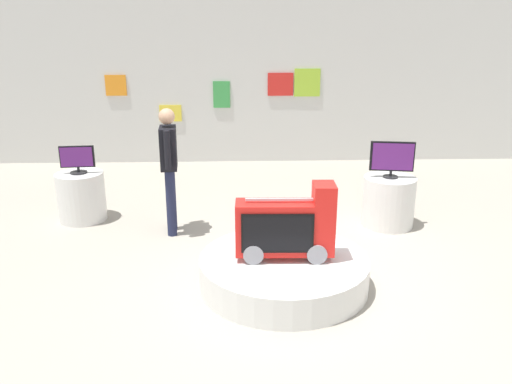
{
  "coord_description": "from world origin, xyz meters",
  "views": [
    {
      "loc": [
        -0.71,
        -4.9,
        2.6
      ],
      "look_at": [
        -0.49,
        0.91,
        0.71
      ],
      "focal_mm": 36.24,
      "sensor_mm": 36.0,
      "label": 1
    }
  ],
  "objects_px": {
    "novelty_firetruck_tv": "(287,229)",
    "display_pedestal_center_rear": "(81,197)",
    "display_pedestal_left_rear": "(388,201)",
    "tv_on_left_rear": "(392,158)",
    "main_display_pedestal": "(284,271)",
    "tv_on_center_rear": "(77,159)",
    "shopper_browsing_near_truck": "(169,162)"
  },
  "relations": [
    {
      "from": "novelty_firetruck_tv",
      "to": "display_pedestal_left_rear",
      "type": "distance_m",
      "value": 2.28
    },
    {
      "from": "novelty_firetruck_tv",
      "to": "display_pedestal_center_rear",
      "type": "xyz_separation_m",
      "value": [
        -2.65,
        2.03,
        -0.3
      ]
    },
    {
      "from": "main_display_pedestal",
      "to": "novelty_firetruck_tv",
      "type": "xyz_separation_m",
      "value": [
        0.02,
        -0.01,
        0.48
      ]
    },
    {
      "from": "main_display_pedestal",
      "to": "display_pedestal_left_rear",
      "type": "xyz_separation_m",
      "value": [
        1.55,
        1.66,
        0.18
      ]
    },
    {
      "from": "display_pedestal_left_rear",
      "to": "tv_on_left_rear",
      "type": "bearing_deg",
      "value": -81.07
    },
    {
      "from": "display_pedestal_left_rear",
      "to": "shopper_browsing_near_truck",
      "type": "height_order",
      "value": "shopper_browsing_near_truck"
    },
    {
      "from": "shopper_browsing_near_truck",
      "to": "tv_on_left_rear",
      "type": "bearing_deg",
      "value": 2.86
    },
    {
      "from": "novelty_firetruck_tv",
      "to": "display_pedestal_center_rear",
      "type": "distance_m",
      "value": 3.35
    },
    {
      "from": "tv_on_left_rear",
      "to": "shopper_browsing_near_truck",
      "type": "relative_size",
      "value": 0.35
    },
    {
      "from": "main_display_pedestal",
      "to": "tv_on_center_rear",
      "type": "xyz_separation_m",
      "value": [
        -2.64,
        2.02,
        0.72
      ]
    },
    {
      "from": "novelty_firetruck_tv",
      "to": "tv_on_left_rear",
      "type": "distance_m",
      "value": 2.28
    },
    {
      "from": "tv_on_center_rear",
      "to": "shopper_browsing_near_truck",
      "type": "relative_size",
      "value": 0.28
    },
    {
      "from": "display_pedestal_left_rear",
      "to": "tv_on_center_rear",
      "type": "distance_m",
      "value": 4.24
    },
    {
      "from": "display_pedestal_left_rear",
      "to": "tv_on_center_rear",
      "type": "height_order",
      "value": "tv_on_center_rear"
    },
    {
      "from": "tv_on_left_rear",
      "to": "display_pedestal_center_rear",
      "type": "distance_m",
      "value": 4.25
    },
    {
      "from": "main_display_pedestal",
      "to": "novelty_firetruck_tv",
      "type": "distance_m",
      "value": 0.48
    },
    {
      "from": "novelty_firetruck_tv",
      "to": "tv_on_center_rear",
      "type": "distance_m",
      "value": 3.35
    },
    {
      "from": "tv_on_center_rear",
      "to": "display_pedestal_left_rear",
      "type": "bearing_deg",
      "value": -4.92
    },
    {
      "from": "tv_on_left_rear",
      "to": "tv_on_center_rear",
      "type": "distance_m",
      "value": 4.21
    },
    {
      "from": "main_display_pedestal",
      "to": "tv_on_center_rear",
      "type": "relative_size",
      "value": 3.82
    },
    {
      "from": "tv_on_left_rear",
      "to": "tv_on_center_rear",
      "type": "xyz_separation_m",
      "value": [
        -4.19,
        0.37,
        -0.07
      ]
    },
    {
      "from": "main_display_pedestal",
      "to": "display_pedestal_left_rear",
      "type": "bearing_deg",
      "value": 46.8
    },
    {
      "from": "novelty_firetruck_tv",
      "to": "tv_on_left_rear",
      "type": "height_order",
      "value": "tv_on_left_rear"
    },
    {
      "from": "display_pedestal_center_rear",
      "to": "shopper_browsing_near_truck",
      "type": "height_order",
      "value": "shopper_browsing_near_truck"
    },
    {
      "from": "tv_on_center_rear",
      "to": "display_pedestal_center_rear",
      "type": "bearing_deg",
      "value": 85.55
    },
    {
      "from": "novelty_firetruck_tv",
      "to": "display_pedestal_left_rear",
      "type": "bearing_deg",
      "value": 47.28
    },
    {
      "from": "novelty_firetruck_tv",
      "to": "display_pedestal_center_rear",
      "type": "relative_size",
      "value": 1.48
    },
    {
      "from": "novelty_firetruck_tv",
      "to": "tv_on_center_rear",
      "type": "xyz_separation_m",
      "value": [
        -2.65,
        2.02,
        0.23
      ]
    },
    {
      "from": "display_pedestal_left_rear",
      "to": "tv_on_left_rear",
      "type": "xyz_separation_m",
      "value": [
        0.0,
        -0.0,
        0.6
      ]
    },
    {
      "from": "tv_on_left_rear",
      "to": "novelty_firetruck_tv",
      "type": "bearing_deg",
      "value": -132.81
    },
    {
      "from": "main_display_pedestal",
      "to": "display_pedestal_center_rear",
      "type": "xyz_separation_m",
      "value": [
        -2.64,
        2.02,
        0.18
      ]
    },
    {
      "from": "display_pedestal_left_rear",
      "to": "tv_on_left_rear",
      "type": "relative_size",
      "value": 1.21
    }
  ]
}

